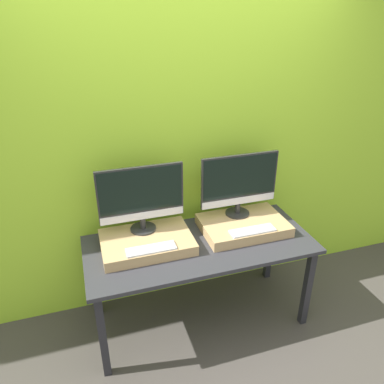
{
  "coord_description": "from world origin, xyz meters",
  "views": [
    {
      "loc": [
        -0.73,
        -1.75,
        2.22
      ],
      "look_at": [
        0.0,
        0.54,
        1.03
      ],
      "focal_mm": 35.0,
      "sensor_mm": 36.0,
      "label": 1
    }
  ],
  "objects": [
    {
      "name": "wall_back",
      "position": [
        0.0,
        0.78,
        1.3
      ],
      "size": [
        8.0,
        0.04,
        2.6
      ],
      "color": "#9ED12D",
      "rests_on": "ground_plane"
    },
    {
      "name": "keyboard_right",
      "position": [
        0.37,
        0.27,
        0.79
      ],
      "size": [
        0.33,
        0.1,
        0.01
      ],
      "color": "silver",
      "rests_on": "wooden_riser_right"
    },
    {
      "name": "ground_plane",
      "position": [
        0.0,
        0.0,
        0.0
      ],
      "size": [
        12.0,
        12.0,
        0.0
      ],
      "primitive_type": "plane",
      "color": "#423D38"
    },
    {
      "name": "monitor_right",
      "position": [
        0.37,
        0.54,
        1.05
      ],
      "size": [
        0.6,
        0.18,
        0.49
      ],
      "color": "#282828",
      "rests_on": "wooden_riser_right"
    },
    {
      "name": "wooden_riser_left",
      "position": [
        -0.37,
        0.43,
        0.74
      ],
      "size": [
        0.63,
        0.43,
        0.08
      ],
      "color": "tan",
      "rests_on": "workbench"
    },
    {
      "name": "keyboard_left",
      "position": [
        -0.37,
        0.27,
        0.79
      ],
      "size": [
        0.33,
        0.1,
        0.01
      ],
      "color": "silver",
      "rests_on": "wooden_riser_left"
    },
    {
      "name": "wooden_riser_right",
      "position": [
        0.37,
        0.43,
        0.74
      ],
      "size": [
        0.63,
        0.43,
        0.08
      ],
      "color": "tan",
      "rests_on": "workbench"
    },
    {
      "name": "monitor_left",
      "position": [
        -0.37,
        0.54,
        1.05
      ],
      "size": [
        0.6,
        0.18,
        0.49
      ],
      "color": "#282828",
      "rests_on": "wooden_riser_left"
    },
    {
      "name": "workbench",
      "position": [
        0.0,
        0.35,
        0.63
      ],
      "size": [
        1.62,
        0.71,
        0.71
      ],
      "color": "#2D2D33",
      "rests_on": "ground_plane"
    }
  ]
}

